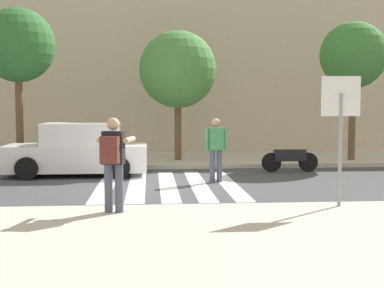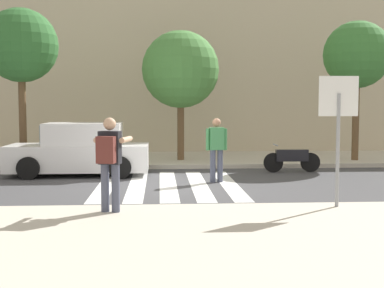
% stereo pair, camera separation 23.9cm
% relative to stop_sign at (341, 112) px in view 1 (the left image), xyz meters
% --- Properties ---
extents(ground_plane, '(120.00, 120.00, 0.00)m').
position_rel_stop_sign_xyz_m(ground_plane, '(-3.18, 3.63, -1.96)').
color(ground_plane, '#424244').
extents(sidewalk_near, '(60.00, 6.00, 0.14)m').
position_rel_stop_sign_xyz_m(sidewalk_near, '(-3.18, -2.57, -1.89)').
color(sidewalk_near, beige).
rests_on(sidewalk_near, ground).
extents(sidewalk_far, '(60.00, 4.80, 0.14)m').
position_rel_stop_sign_xyz_m(sidewalk_far, '(-3.18, 9.63, -1.89)').
color(sidewalk_far, beige).
rests_on(sidewalk_far, ground).
extents(building_facade_far, '(56.00, 4.00, 7.62)m').
position_rel_stop_sign_xyz_m(building_facade_far, '(-3.18, 14.03, 1.85)').
color(building_facade_far, beige).
rests_on(building_facade_far, ground).
extents(crosswalk_stripe_0, '(0.44, 5.20, 0.01)m').
position_rel_stop_sign_xyz_m(crosswalk_stripe_0, '(-4.78, 3.83, -1.95)').
color(crosswalk_stripe_0, silver).
rests_on(crosswalk_stripe_0, ground).
extents(crosswalk_stripe_1, '(0.44, 5.20, 0.01)m').
position_rel_stop_sign_xyz_m(crosswalk_stripe_1, '(-3.98, 3.83, -1.95)').
color(crosswalk_stripe_1, silver).
rests_on(crosswalk_stripe_1, ground).
extents(crosswalk_stripe_2, '(0.44, 5.20, 0.01)m').
position_rel_stop_sign_xyz_m(crosswalk_stripe_2, '(-3.18, 3.83, -1.95)').
color(crosswalk_stripe_2, silver).
rests_on(crosswalk_stripe_2, ground).
extents(crosswalk_stripe_3, '(0.44, 5.20, 0.01)m').
position_rel_stop_sign_xyz_m(crosswalk_stripe_3, '(-2.38, 3.83, -1.95)').
color(crosswalk_stripe_3, silver).
rests_on(crosswalk_stripe_3, ground).
extents(crosswalk_stripe_4, '(0.44, 5.20, 0.01)m').
position_rel_stop_sign_xyz_m(crosswalk_stripe_4, '(-1.58, 3.83, -1.95)').
color(crosswalk_stripe_4, silver).
rests_on(crosswalk_stripe_4, ground).
extents(stop_sign, '(0.76, 0.08, 2.50)m').
position_rel_stop_sign_xyz_m(stop_sign, '(0.00, 0.00, 0.00)').
color(stop_sign, gray).
rests_on(stop_sign, sidewalk_near).
extents(photographer_with_backpack, '(0.69, 0.92, 1.72)m').
position_rel_stop_sign_xyz_m(photographer_with_backpack, '(-4.30, -0.28, -0.79)').
color(photographer_with_backpack, '#474C60').
rests_on(photographer_with_backpack, sidewalk_near).
extents(pedestrian_crossing, '(0.58, 0.28, 1.72)m').
position_rel_stop_sign_xyz_m(pedestrian_crossing, '(-1.87, 4.25, -0.98)').
color(pedestrian_crossing, '#474C60').
rests_on(pedestrian_crossing, ground).
extents(parked_car_white, '(4.10, 1.92, 1.55)m').
position_rel_stop_sign_xyz_m(parked_car_white, '(-5.74, 5.93, -1.23)').
color(parked_car_white, white).
rests_on(parked_car_white, ground).
extents(motorcycle, '(1.76, 0.60, 0.87)m').
position_rel_stop_sign_xyz_m(motorcycle, '(0.69, 6.23, -1.55)').
color(motorcycle, black).
rests_on(motorcycle, ground).
extents(street_tree_west, '(2.41, 2.41, 5.07)m').
position_rel_stop_sign_xyz_m(street_tree_west, '(-7.88, 7.86, 2.02)').
color(street_tree_west, brown).
rests_on(street_tree_west, sidewalk_far).
extents(street_tree_center, '(2.70, 2.70, 4.52)m').
position_rel_stop_sign_xyz_m(street_tree_center, '(-2.65, 8.79, 1.34)').
color(street_tree_center, brown).
rests_on(street_tree_center, sidewalk_far).
extents(street_tree_east, '(2.33, 2.33, 4.84)m').
position_rel_stop_sign_xyz_m(street_tree_east, '(3.46, 8.34, 1.83)').
color(street_tree_east, brown).
rests_on(street_tree_east, sidewalk_far).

